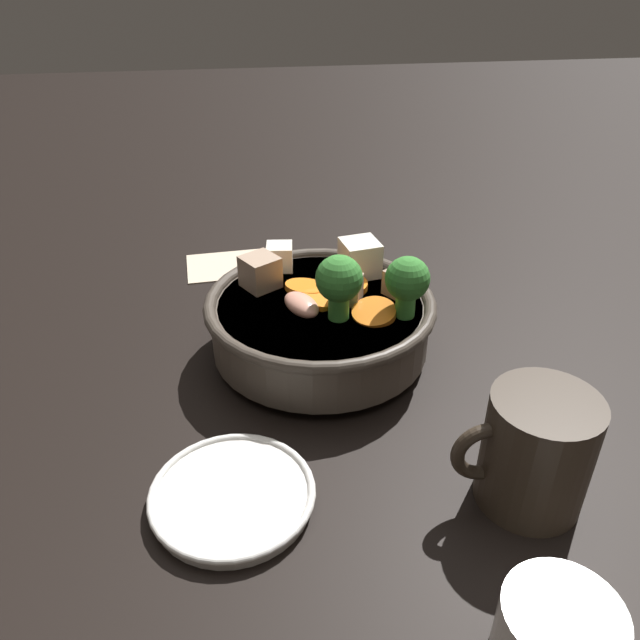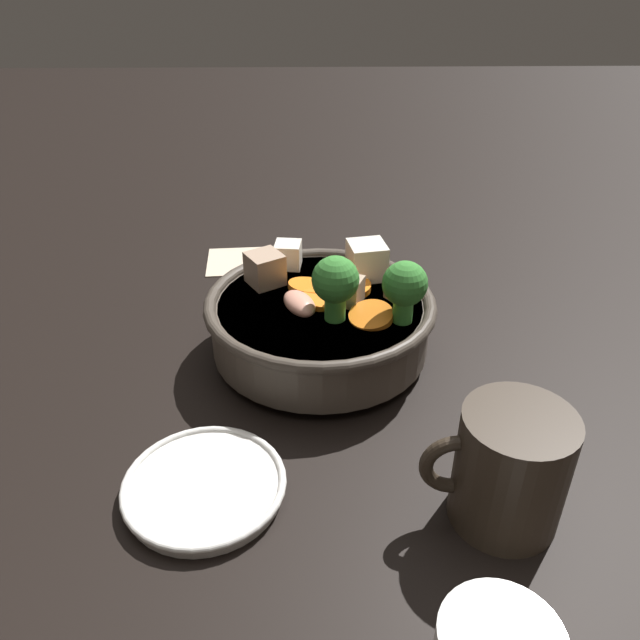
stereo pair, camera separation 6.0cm
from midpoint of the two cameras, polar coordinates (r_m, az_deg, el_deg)
name	(u,v)px [view 1 (the left image)]	position (r m, az deg, el deg)	size (l,w,h in m)	color
ground_plane	(320,353)	(0.62, -2.76, -3.15)	(3.00, 3.00, 0.00)	black
stirfry_bowl	(322,316)	(0.60, -2.68, 0.26)	(0.22, 0.22, 0.12)	#51473D
side_saucer	(232,495)	(0.48, -11.68, -15.59)	(0.12, 0.12, 0.01)	white
tea_cup	(557,637)	(0.40, 16.47, -26.22)	(0.07, 0.07, 0.05)	white
dark_mug	(534,451)	(0.47, 15.52, -11.64)	(0.10, 0.08, 0.09)	#33281E
napkin	(232,265)	(0.80, -10.25, 4.95)	(0.11, 0.08, 0.00)	beige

